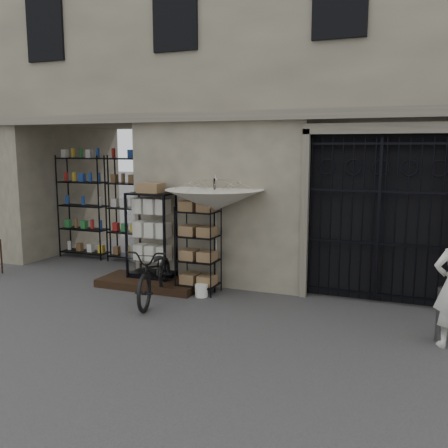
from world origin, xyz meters
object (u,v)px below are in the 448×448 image
at_px(display_cabinet, 152,239).
at_px(market_umbrella, 214,194).
at_px(wire_rack, 198,251).
at_px(white_bucket, 201,291).
at_px(bicycle, 156,301).
at_px(steel_bollard, 441,315).

relative_size(display_cabinet, market_umbrella, 0.71).
bearing_deg(market_umbrella, wire_rack, -162.56).
bearing_deg(display_cabinet, white_bucket, -17.30).
bearing_deg(bicycle, wire_rack, 44.29).
distance_m(display_cabinet, steel_bollard, 5.37).
relative_size(display_cabinet, wire_rack, 1.11).
bearing_deg(white_bucket, steel_bollard, -10.03).
bearing_deg(market_umbrella, bicycle, -132.29).
relative_size(wire_rack, white_bucket, 6.88).
bearing_deg(bicycle, steel_bollard, -15.50).
relative_size(market_umbrella, bicycle, 1.35).
xyz_separation_m(wire_rack, steel_bollard, (4.14, -0.94, -0.40)).
xyz_separation_m(market_umbrella, bicycle, (-0.77, -0.85, -1.84)).
relative_size(bicycle, steel_bollard, 2.43).
height_order(white_bucket, steel_bollard, steel_bollard).
bearing_deg(display_cabinet, bicycle, -56.03).
relative_size(wire_rack, steel_bollard, 2.08).
xyz_separation_m(display_cabinet, wire_rack, (1.09, -0.18, -0.10)).
bearing_deg(steel_bollard, wire_rack, 167.24).
relative_size(display_cabinet, steel_bollard, 2.31).
bearing_deg(steel_bollard, market_umbrella, 165.04).
height_order(wire_rack, steel_bollard, wire_rack).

